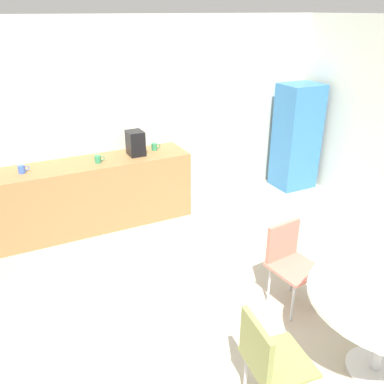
{
  "coord_description": "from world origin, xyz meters",
  "views": [
    {
      "loc": [
        -1.65,
        -2.18,
        2.65
      ],
      "look_at": [
        0.02,
        1.16,
        0.95
      ],
      "focal_mm": 37.66,
      "sensor_mm": 36.0,
      "label": 1
    }
  ],
  "objects_px": {
    "mug_green": "(155,147)",
    "coffee_maker": "(135,143)",
    "chair_olive": "(267,356)",
    "locker_cabinet": "(296,137)",
    "mug_white": "(22,169)",
    "mug_red": "(98,159)",
    "chair_coral": "(288,256)"
  },
  "relations": [
    {
      "from": "mug_red",
      "to": "coffee_maker",
      "type": "xyz_separation_m",
      "value": [
        0.52,
        0.08,
        0.11
      ]
    },
    {
      "from": "chair_olive",
      "to": "mug_red",
      "type": "xyz_separation_m",
      "value": [
        -0.28,
        3.18,
        0.43
      ]
    },
    {
      "from": "chair_olive",
      "to": "locker_cabinet",
      "type": "bearing_deg",
      "value": 47.95
    },
    {
      "from": "mug_green",
      "to": "mug_white",
      "type": "bearing_deg",
      "value": -176.84
    },
    {
      "from": "locker_cabinet",
      "to": "coffee_maker",
      "type": "height_order",
      "value": "locker_cabinet"
    },
    {
      "from": "locker_cabinet",
      "to": "chair_olive",
      "type": "height_order",
      "value": "locker_cabinet"
    },
    {
      "from": "locker_cabinet",
      "to": "coffee_maker",
      "type": "distance_m",
      "value": 2.62
    },
    {
      "from": "chair_olive",
      "to": "mug_white",
      "type": "relative_size",
      "value": 6.43
    },
    {
      "from": "chair_olive",
      "to": "mug_green",
      "type": "height_order",
      "value": "mug_green"
    },
    {
      "from": "chair_coral",
      "to": "mug_red",
      "type": "relative_size",
      "value": 6.43
    },
    {
      "from": "mug_green",
      "to": "coffee_maker",
      "type": "height_order",
      "value": "coffee_maker"
    },
    {
      "from": "mug_green",
      "to": "coffee_maker",
      "type": "distance_m",
      "value": 0.32
    },
    {
      "from": "chair_coral",
      "to": "mug_white",
      "type": "distance_m",
      "value": 3.16
    },
    {
      "from": "chair_coral",
      "to": "coffee_maker",
      "type": "height_order",
      "value": "coffee_maker"
    },
    {
      "from": "chair_coral",
      "to": "chair_olive",
      "type": "xyz_separation_m",
      "value": [
        -0.91,
        -0.9,
        0.0
      ]
    },
    {
      "from": "chair_olive",
      "to": "chair_coral",
      "type": "bearing_deg",
      "value": 44.75
    },
    {
      "from": "mug_green",
      "to": "chair_coral",
      "type": "bearing_deg",
      "value": -81.18
    },
    {
      "from": "chair_olive",
      "to": "mug_red",
      "type": "relative_size",
      "value": 6.43
    },
    {
      "from": "chair_olive",
      "to": "mug_red",
      "type": "distance_m",
      "value": 3.23
    },
    {
      "from": "mug_white",
      "to": "chair_coral",
      "type": "bearing_deg",
      "value": -48.38
    },
    {
      "from": "locker_cabinet",
      "to": "mug_red",
      "type": "height_order",
      "value": "locker_cabinet"
    },
    {
      "from": "mug_white",
      "to": "mug_green",
      "type": "xyz_separation_m",
      "value": [
        1.7,
        0.09,
        0.0
      ]
    },
    {
      "from": "locker_cabinet",
      "to": "mug_red",
      "type": "bearing_deg",
      "value": 179.54
    },
    {
      "from": "chair_coral",
      "to": "mug_green",
      "type": "xyz_separation_m",
      "value": [
        -0.38,
        2.43,
        0.43
      ]
    },
    {
      "from": "locker_cabinet",
      "to": "chair_olive",
      "type": "relative_size",
      "value": 1.97
    },
    {
      "from": "locker_cabinet",
      "to": "coffee_maker",
      "type": "relative_size",
      "value": 5.12
    },
    {
      "from": "mug_green",
      "to": "coffee_maker",
      "type": "bearing_deg",
      "value": -165.73
    },
    {
      "from": "mug_white",
      "to": "chair_olive",
      "type": "bearing_deg",
      "value": -70.2
    },
    {
      "from": "mug_red",
      "to": "chair_coral",
      "type": "bearing_deg",
      "value": -62.42
    },
    {
      "from": "locker_cabinet",
      "to": "chair_olive",
      "type": "distance_m",
      "value": 4.27
    },
    {
      "from": "mug_white",
      "to": "coffee_maker",
      "type": "xyz_separation_m",
      "value": [
        1.41,
        0.02,
        0.11
      ]
    },
    {
      "from": "locker_cabinet",
      "to": "mug_green",
      "type": "xyz_separation_m",
      "value": [
        -2.32,
        0.17,
        0.13
      ]
    }
  ]
}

